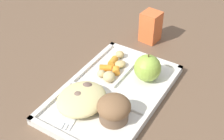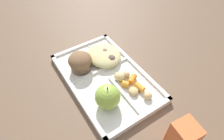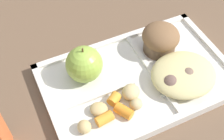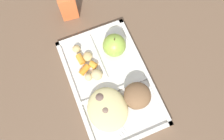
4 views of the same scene
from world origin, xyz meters
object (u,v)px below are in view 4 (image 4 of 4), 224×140
Objects in this scene: lunch_tray at (111,82)px; green_apple at (114,45)px; bran_muffin at (137,96)px; plastic_fork at (112,119)px; milk_carton at (67,4)px.

green_apple reaches higher than lunch_tray.
lunch_tray is 4.80× the size of bran_muffin.
bran_muffin is 0.10m from plastic_fork.
green_apple is 1.02× the size of bran_muffin.
bran_muffin reaches higher than lunch_tray.
lunch_tray is at bearing -146.76° from bran_muffin.
green_apple is at bearing 156.02° from plastic_fork.
bran_muffin is at bearing 33.24° from lunch_tray.
plastic_fork is 1.51× the size of milk_carton.
bran_muffin is at bearing 0.00° from green_apple.
milk_carton is (-0.42, 0.00, 0.04)m from plastic_fork.
plastic_fork is (0.21, -0.09, -0.04)m from green_apple.
milk_carton is at bearing -156.29° from green_apple.
milk_carton is at bearing -166.77° from bran_muffin.
lunch_tray is 0.12m from plastic_fork.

